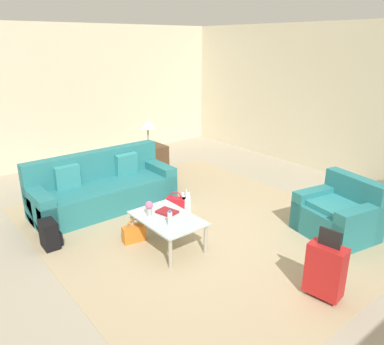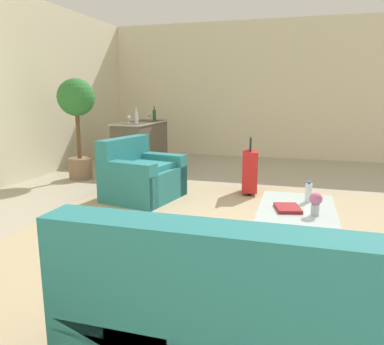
{
  "view_description": "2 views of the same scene",
  "coord_description": "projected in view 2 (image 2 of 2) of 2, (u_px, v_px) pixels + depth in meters",
  "views": [
    {
      "loc": [
        3.41,
        -3.15,
        2.73
      ],
      "look_at": [
        -0.28,
        -0.17,
        1.05
      ],
      "focal_mm": 35.0,
      "sensor_mm": 36.0,
      "label": 1
    },
    {
      "loc": [
        -3.87,
        -0.49,
        1.46
      ],
      "look_at": [
        -0.59,
        0.46,
        0.75
      ],
      "focal_mm": 35.0,
      "sensor_mm": 36.0,
      "label": 2
    }
  ],
  "objects": [
    {
      "name": "ground_plane",
      "position": [
        248.0,
        232.0,
        4.07
      ],
      "size": [
        12.0,
        12.0,
        0.0
      ],
      "primitive_type": "plane",
      "color": "#A89E89"
    },
    {
      "name": "wall_right",
      "position": [
        280.0,
        90.0,
        8.51
      ],
      "size": [
        0.12,
        8.0,
        3.1
      ],
      "primitive_type": "cube",
      "color": "beige",
      "rests_on": "ground"
    },
    {
      "name": "area_rug",
      "position": [
        218.0,
        251.0,
        3.56
      ],
      "size": [
        5.2,
        4.4,
        0.01
      ],
      "primitive_type": "cube",
      "color": "tan",
      "rests_on": "ground"
    },
    {
      "name": "couch",
      "position": [
        312.0,
        342.0,
        1.77
      ],
      "size": [
        0.91,
        2.41,
        0.93
      ],
      "color": "teal",
      "rests_on": "ground"
    },
    {
      "name": "armchair",
      "position": [
        140.0,
        178.0,
        5.32
      ],
      "size": [
        1.15,
        1.04,
        0.86
      ],
      "color": "teal",
      "rests_on": "ground"
    },
    {
      "name": "coffee_table",
      "position": [
        297.0,
        212.0,
        3.48
      ],
      "size": [
        1.03,
        0.68,
        0.44
      ],
      "color": "silver",
      "rests_on": "ground"
    },
    {
      "name": "water_bottle",
      "position": [
        309.0,
        192.0,
        3.61
      ],
      "size": [
        0.06,
        0.06,
        0.2
      ],
      "color": "silver",
      "rests_on": "coffee_table"
    },
    {
      "name": "coffee_table_book",
      "position": [
        288.0,
        208.0,
        3.37
      ],
      "size": [
        0.32,
        0.27,
        0.03
      ],
      "primitive_type": "cube",
      "rotation": [
        0.0,
        0.0,
        0.24
      ],
      "color": "maroon",
      "rests_on": "coffee_table"
    },
    {
      "name": "flower_vase",
      "position": [
        316.0,
        202.0,
        3.19
      ],
      "size": [
        0.11,
        0.11,
        0.21
      ],
      "color": "#B2B7BC",
      "rests_on": "coffee_table"
    },
    {
      "name": "bar_console",
      "position": [
        141.0,
        144.0,
        7.59
      ],
      "size": [
        1.53,
        0.63,
        0.92
      ],
      "color": "brown",
      "rests_on": "ground"
    },
    {
      "name": "wine_glass_leftmost",
      "position": [
        129.0,
        118.0,
        6.99
      ],
      "size": [
        0.08,
        0.08,
        0.15
      ],
      "color": "silver",
      "rests_on": "bar_console"
    },
    {
      "name": "wine_glass_left_of_centre",
      "position": [
        149.0,
        115.0,
        7.98
      ],
      "size": [
        0.08,
        0.08,
        0.15
      ],
      "color": "silver",
      "rests_on": "bar_console"
    },
    {
      "name": "wine_bottle_clear",
      "position": [
        136.0,
        117.0,
        7.01
      ],
      "size": [
        0.07,
        0.07,
        0.3
      ],
      "color": "silver",
      "rests_on": "bar_console"
    },
    {
      "name": "wine_bottle_green",
      "position": [
        154.0,
        115.0,
        7.87
      ],
      "size": [
        0.07,
        0.07,
        0.3
      ],
      "color": "#194C23",
      "rests_on": "bar_console"
    },
    {
      "name": "suitcase_red",
      "position": [
        250.0,
        170.0,
        5.55
      ],
      "size": [
        0.43,
        0.28,
        0.85
      ],
      "color": "red",
      "rests_on": "ground"
    },
    {
      "name": "handbag_red",
      "position": [
        192.0,
        267.0,
        2.95
      ],
      "size": [
        0.34,
        0.3,
        0.36
      ],
      "color": "red",
      "rests_on": "ground"
    },
    {
      "name": "handbag_orange",
      "position": [
        333.0,
        260.0,
        3.06
      ],
      "size": [
        0.19,
        0.34,
        0.36
      ],
      "color": "orange",
      "rests_on": "ground"
    },
    {
      "name": "handbag_white",
      "position": [
        171.0,
        262.0,
        3.03
      ],
      "size": [
        0.34,
        0.3,
        0.36
      ],
      "color": "white",
      "rests_on": "ground"
    },
    {
      "name": "potted_ficus",
      "position": [
        77.0,
        111.0,
        6.39
      ],
      "size": [
        0.63,
        0.63,
        1.73
      ],
      "color": "#84664C",
      "rests_on": "ground"
    }
  ]
}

